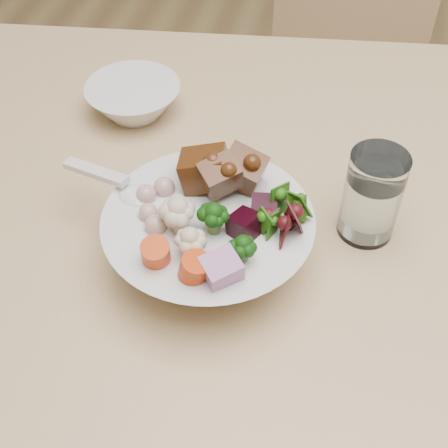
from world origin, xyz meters
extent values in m
cube|color=tan|center=(-0.15, -0.01, 0.77)|extent=(1.80, 1.16, 0.04)
cube|color=tan|center=(-0.29, 0.63, 0.38)|extent=(0.42, 0.42, 0.04)
cube|color=tan|center=(-0.26, 0.79, 0.57)|extent=(0.35, 0.09, 0.39)
cylinder|color=tan|center=(-0.47, 0.51, 0.18)|extent=(0.03, 0.03, 0.36)
cylinder|color=tan|center=(-0.18, 0.45, 0.18)|extent=(0.03, 0.03, 0.36)
cylinder|color=tan|center=(-0.41, 0.81, 0.18)|extent=(0.03, 0.03, 0.36)
cylinder|color=tan|center=(-0.12, 0.75, 0.18)|extent=(0.03, 0.03, 0.36)
sphere|color=black|center=(-0.37, -0.08, 0.87)|extent=(0.04, 0.04, 0.04)
sphere|color=beige|center=(-0.40, -0.08, 0.88)|extent=(0.04, 0.04, 0.04)
cube|color=black|center=(-0.32, -0.04, 0.87)|extent=(0.04, 0.04, 0.03)
cube|color=#9B5D97|center=(-0.34, -0.13, 0.87)|extent=(0.05, 0.05, 0.04)
cylinder|color=#CE4605|center=(-0.41, -0.13, 0.87)|extent=(0.04, 0.04, 0.03)
sphere|color=tan|center=(-0.44, -0.07, 0.87)|extent=(0.03, 0.03, 0.03)
ellipsoid|color=silver|center=(-0.46, -0.04, 0.86)|extent=(0.06, 0.05, 0.02)
cube|color=silver|center=(-0.52, -0.02, 0.87)|extent=(0.09, 0.05, 0.02)
cylinder|color=white|center=(-0.20, 0.03, 0.85)|extent=(0.07, 0.07, 0.11)
cylinder|color=white|center=(-0.20, 0.03, 0.84)|extent=(0.06, 0.06, 0.08)
camera|label=1|loc=(-0.26, -0.51, 1.35)|focal=50.00mm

